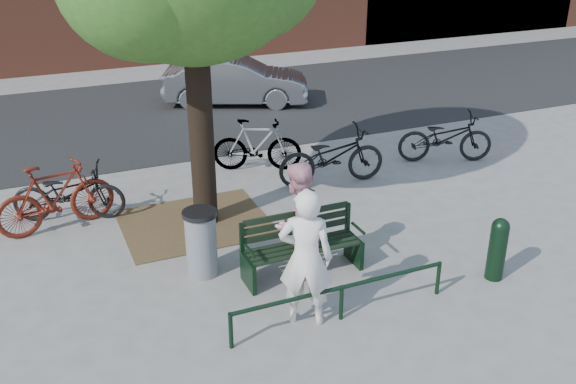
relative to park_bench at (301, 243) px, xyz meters
name	(u,v)px	position (x,y,z in m)	size (l,w,h in m)	color
ground	(303,274)	(0.00, -0.08, -0.48)	(90.00, 90.00, 0.00)	gray
dirt_pit	(195,223)	(-1.00, 2.12, -0.47)	(2.40, 2.00, 0.02)	brown
road	(166,113)	(0.00, 8.42, -0.47)	(40.00, 7.00, 0.01)	black
park_bench	(301,243)	(0.00, 0.00, 0.00)	(1.74, 0.54, 0.97)	black
guard_railing	(342,293)	(0.00, -1.28, -0.08)	(3.06, 0.06, 0.51)	black
person_left	(306,258)	(-0.44, -1.13, 0.46)	(0.68, 0.45, 1.87)	silver
person_right	(297,221)	(-0.08, -0.06, 0.39)	(0.85, 0.66, 1.74)	pink
bollard	(498,247)	(2.50, -1.26, 0.03)	(0.26, 0.26, 0.95)	black
litter_bin	(201,243)	(-1.33, 0.52, 0.03)	(0.49, 0.49, 1.01)	gray
bicycle_a	(69,193)	(-2.89, 3.12, 0.01)	(0.65, 1.86, 0.98)	black
bicycle_b	(55,197)	(-3.12, 2.83, 0.10)	(0.55, 1.94, 1.17)	#54160C
bicycle_c	(332,156)	(1.89, 2.74, 0.07)	(0.73, 2.10, 1.10)	black
bicycle_d	(257,145)	(0.83, 3.94, 0.06)	(0.50, 1.78, 1.07)	gray
bicycle_e	(445,138)	(4.59, 2.87, 0.04)	(0.68, 1.96, 1.03)	black
parked_car	(236,81)	(1.97, 8.56, 0.15)	(1.33, 3.82, 1.26)	slate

